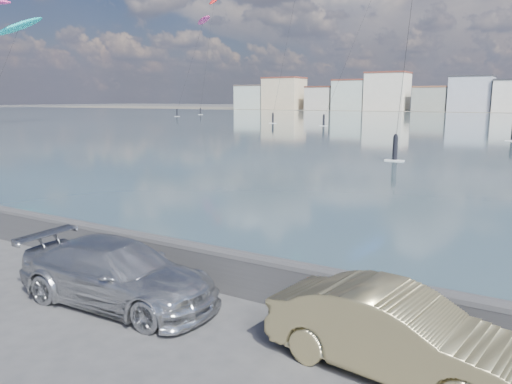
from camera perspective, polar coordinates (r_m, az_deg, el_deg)
ground at (r=10.82m, az=-16.31°, el=-14.41°), size 700.00×700.00×0.00m
seawall at (r=12.43m, az=-7.15°, el=-7.86°), size 400.00×0.36×1.08m
car_silver at (r=11.59m, az=-15.55°, el=-8.92°), size 4.94×2.22×1.40m
car_champagne at (r=8.82m, az=15.74°, el=-15.22°), size 4.47×1.98×1.43m
kitesurfer_2 at (r=136.42m, az=-6.03°, el=18.82°), size 9.15×11.44×25.51m
kitesurfer_10 at (r=100.98m, az=-25.42°, el=16.68°), size 3.54×13.70×19.96m
kitesurfer_11 at (r=154.16m, az=-4.84°, el=20.71°), size 4.57×11.44×34.56m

